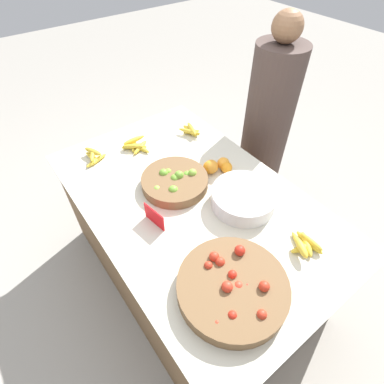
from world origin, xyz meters
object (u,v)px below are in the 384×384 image
(metal_bowl, at_px, (243,198))
(lime_bowl, at_px, (175,181))
(tomato_basket, at_px, (232,287))
(price_sign, at_px, (154,217))
(vendor_person, at_px, (265,133))

(metal_bowl, bearing_deg, lime_bowl, -147.95)
(lime_bowl, relative_size, tomato_basket, 0.81)
(price_sign, bearing_deg, lime_bowl, 115.87)
(metal_bowl, bearing_deg, vendor_person, 124.15)
(lime_bowl, bearing_deg, tomato_basket, -14.23)
(tomato_basket, bearing_deg, lime_bowl, 165.77)
(metal_bowl, distance_m, price_sign, 0.48)
(price_sign, bearing_deg, tomato_basket, -1.47)
(tomato_basket, bearing_deg, vendor_person, 126.92)
(metal_bowl, distance_m, vendor_person, 0.84)
(lime_bowl, xyz_separation_m, metal_bowl, (0.34, 0.21, 0.01))
(price_sign, distance_m, vendor_person, 1.18)
(tomato_basket, xyz_separation_m, price_sign, (-0.50, -0.07, 0.02))
(metal_bowl, xyz_separation_m, price_sign, (-0.17, -0.45, 0.01))
(price_sign, relative_size, vendor_person, 0.09)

